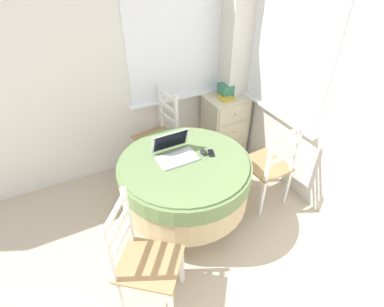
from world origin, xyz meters
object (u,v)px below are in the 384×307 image
(dining_chair_camera_near, at_px, (143,261))
(storage_box, at_px, (226,90))
(corner_cabinet, at_px, (225,124))
(computer_mouse, at_px, (204,152))
(cell_phone, at_px, (211,153))
(dining_chair_near_right_window, at_px, (269,166))
(round_dining_table, at_px, (185,177))
(laptop, at_px, (175,152))
(book_on_cabinet, at_px, (225,98))
(dining_chair_near_back_window, at_px, (159,136))

(dining_chair_camera_near, bearing_deg, storage_box, 43.14)
(corner_cabinet, bearing_deg, computer_mouse, -132.58)
(cell_phone, distance_m, dining_chair_near_right_window, 0.67)
(computer_mouse, bearing_deg, dining_chair_near_right_window, -13.61)
(computer_mouse, xyz_separation_m, dining_chair_near_right_window, (0.67, -0.16, -0.28))
(computer_mouse, relative_size, dining_chair_camera_near, 0.08)
(round_dining_table, relative_size, cell_phone, 9.89)
(laptop, bearing_deg, dining_chair_camera_near, -129.63)
(computer_mouse, distance_m, cell_phone, 0.07)
(storage_box, xyz_separation_m, book_on_cabinet, (-0.05, -0.08, -0.06))
(cell_phone, xyz_separation_m, storage_box, (0.73, 0.92, 0.10))
(dining_chair_camera_near, bearing_deg, corner_cabinet, 42.46)
(dining_chair_near_right_window, relative_size, corner_cabinet, 1.29)
(corner_cabinet, xyz_separation_m, storage_box, (0.00, 0.04, 0.45))
(computer_mouse, relative_size, book_on_cabinet, 0.41)
(dining_chair_near_right_window, distance_m, storage_box, 1.13)
(dining_chair_near_back_window, height_order, storage_box, dining_chair_near_back_window)
(cell_phone, bearing_deg, dining_chair_near_back_window, 101.11)
(storage_box, bearing_deg, corner_cabinet, -96.70)
(dining_chair_camera_near, relative_size, corner_cabinet, 1.29)
(dining_chair_near_right_window, bearing_deg, round_dining_table, 170.33)
(dining_chair_near_right_window, bearing_deg, laptop, 164.98)
(book_on_cabinet, bearing_deg, dining_chair_near_back_window, 177.15)
(round_dining_table, height_order, corner_cabinet, corner_cabinet)
(dining_chair_camera_near, xyz_separation_m, book_on_cabinet, (1.57, 1.43, 0.31))
(dining_chair_camera_near, relative_size, storage_box, 5.93)
(dining_chair_near_back_window, height_order, corner_cabinet, dining_chair_near_back_window)
(laptop, xyz_separation_m, corner_cabinet, (1.03, 0.77, -0.39))
(storage_box, bearing_deg, dining_chair_camera_near, -136.86)
(cell_phone, bearing_deg, laptop, 160.98)
(dining_chair_near_right_window, xyz_separation_m, storage_box, (0.13, 1.06, 0.37))
(corner_cabinet, distance_m, storage_box, 0.45)
(dining_chair_near_right_window, xyz_separation_m, dining_chair_camera_near, (-1.49, -0.46, 0.00))
(cell_phone, height_order, dining_chair_near_right_window, dining_chair_near_right_window)
(cell_phone, relative_size, dining_chair_near_right_window, 0.12)
(cell_phone, distance_m, book_on_cabinet, 1.08)
(dining_chair_near_back_window, distance_m, book_on_cabinet, 0.91)
(round_dining_table, relative_size, dining_chair_near_back_window, 1.22)
(dining_chair_near_right_window, xyz_separation_m, book_on_cabinet, (0.08, 0.98, 0.31))
(dining_chair_near_right_window, bearing_deg, computer_mouse, 166.39)
(laptop, distance_m, cell_phone, 0.33)
(round_dining_table, distance_m, cell_phone, 0.33)
(computer_mouse, xyz_separation_m, storage_box, (0.79, 0.90, 0.09))
(round_dining_table, relative_size, computer_mouse, 14.79)
(laptop, distance_m, dining_chair_near_back_window, 0.85)
(dining_chair_near_back_window, bearing_deg, book_on_cabinet, -2.85)
(dining_chair_near_back_window, relative_size, dining_chair_camera_near, 1.00)
(computer_mouse, xyz_separation_m, dining_chair_camera_near, (-0.83, -0.62, -0.28))
(book_on_cabinet, bearing_deg, corner_cabinet, 41.69)
(computer_mouse, height_order, dining_chair_camera_near, dining_chair_camera_near)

